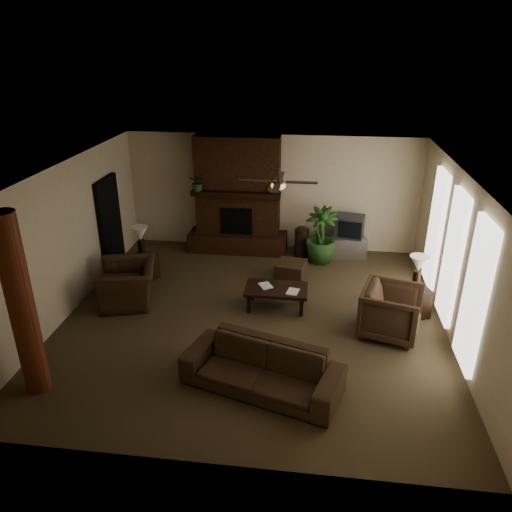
# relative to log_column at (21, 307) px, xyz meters

# --- Properties ---
(room_shell) EXTENTS (7.00, 7.00, 7.00)m
(room_shell) POSITION_rel_log_column_xyz_m (2.95, 2.40, 0.00)
(room_shell) COLOR brown
(room_shell) RESTS_ON ground
(fireplace) EXTENTS (2.40, 0.70, 2.80)m
(fireplace) POSITION_rel_log_column_xyz_m (2.15, 5.62, -0.24)
(fireplace) COLOR #492513
(fireplace) RESTS_ON ground
(windows) EXTENTS (0.08, 3.65, 2.35)m
(windows) POSITION_rel_log_column_xyz_m (6.40, 2.60, -0.05)
(windows) COLOR white
(windows) RESTS_ON ground
(log_column) EXTENTS (0.36, 0.36, 2.80)m
(log_column) POSITION_rel_log_column_xyz_m (0.00, 0.00, 0.00)
(log_column) COLOR brown
(log_column) RESTS_ON ground
(doorway) EXTENTS (0.10, 1.00, 2.10)m
(doorway) POSITION_rel_log_column_xyz_m (-0.49, 4.20, -0.35)
(doorway) COLOR black
(doorway) RESTS_ON ground
(ceiling_fan) EXTENTS (1.35, 1.35, 0.37)m
(ceiling_fan) POSITION_rel_log_column_xyz_m (3.35, 2.70, 1.13)
(ceiling_fan) COLOR black
(ceiling_fan) RESTS_ON ceiling
(sofa) EXTENTS (2.46, 1.36, 0.92)m
(sofa) POSITION_rel_log_column_xyz_m (3.34, 0.43, -0.94)
(sofa) COLOR #3D291A
(sofa) RESTS_ON ground
(armchair_left) EXTENTS (1.08, 1.37, 1.05)m
(armchair_left) POSITION_rel_log_column_xyz_m (0.41, 2.72, -0.87)
(armchair_left) COLOR #3D291A
(armchair_left) RESTS_ON ground
(armchair_right) EXTENTS (1.14, 1.19, 1.01)m
(armchair_right) POSITION_rel_log_column_xyz_m (5.41, 2.16, -0.90)
(armchair_right) COLOR #3D291A
(armchair_right) RESTS_ON ground
(coffee_table) EXTENTS (1.20, 0.70, 0.43)m
(coffee_table) POSITION_rel_log_column_xyz_m (3.34, 2.84, -1.03)
(coffee_table) COLOR black
(coffee_table) RESTS_ON ground
(ottoman) EXTENTS (0.70, 0.70, 0.40)m
(ottoman) POSITION_rel_log_column_xyz_m (3.55, 4.11, -1.20)
(ottoman) COLOR #3D291A
(ottoman) RESTS_ON ground
(tv_stand) EXTENTS (0.93, 0.64, 0.50)m
(tv_stand) POSITION_rel_log_column_xyz_m (4.82, 5.55, -1.15)
(tv_stand) COLOR #B0B0B2
(tv_stand) RESTS_ON ground
(tv) EXTENTS (0.74, 0.64, 0.52)m
(tv) POSITION_rel_log_column_xyz_m (4.83, 5.54, -0.64)
(tv) COLOR #323235
(tv) RESTS_ON tv_stand
(floor_vase) EXTENTS (0.34, 0.34, 0.77)m
(floor_vase) POSITION_rel_log_column_xyz_m (3.73, 5.38, -0.97)
(floor_vase) COLOR black
(floor_vase) RESTS_ON ground
(floor_plant) EXTENTS (1.01, 1.44, 0.73)m
(floor_plant) POSITION_rel_log_column_xyz_m (4.17, 5.14, -1.03)
(floor_plant) COLOR #2B5120
(floor_plant) RESTS_ON ground
(side_table_left) EXTENTS (0.66, 0.66, 0.55)m
(side_table_left) POSITION_rel_log_column_xyz_m (0.36, 3.73, -1.12)
(side_table_left) COLOR black
(side_table_left) RESTS_ON ground
(lamp_left) EXTENTS (0.43, 0.43, 0.65)m
(lamp_left) POSITION_rel_log_column_xyz_m (0.35, 3.76, -0.40)
(lamp_left) COLOR black
(lamp_left) RESTS_ON side_table_left
(side_table_right) EXTENTS (0.63, 0.63, 0.55)m
(side_table_right) POSITION_rel_log_column_xyz_m (5.94, 2.92, -1.12)
(side_table_right) COLOR black
(side_table_right) RESTS_ON ground
(lamp_right) EXTENTS (0.44, 0.44, 0.65)m
(lamp_right) POSITION_rel_log_column_xyz_m (5.94, 2.94, -0.40)
(lamp_right) COLOR black
(lamp_right) RESTS_ON side_table_right
(mantel_plant) EXTENTS (0.45, 0.48, 0.33)m
(mantel_plant) POSITION_rel_log_column_xyz_m (1.27, 5.32, 0.32)
(mantel_plant) COLOR #2B5120
(mantel_plant) RESTS_ON fireplace
(mantel_vase) EXTENTS (0.24, 0.25, 0.22)m
(mantel_vase) POSITION_rel_log_column_xyz_m (2.98, 5.41, 0.27)
(mantel_vase) COLOR brown
(mantel_vase) RESTS_ON fireplace
(book_a) EXTENTS (0.20, 0.13, 0.29)m
(book_a) POSITION_rel_log_column_xyz_m (3.03, 2.82, -0.83)
(book_a) COLOR #999999
(book_a) RESTS_ON coffee_table
(book_b) EXTENTS (0.21, 0.06, 0.29)m
(book_b) POSITION_rel_log_column_xyz_m (3.56, 2.72, -0.82)
(book_b) COLOR #999999
(book_b) RESTS_ON coffee_table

